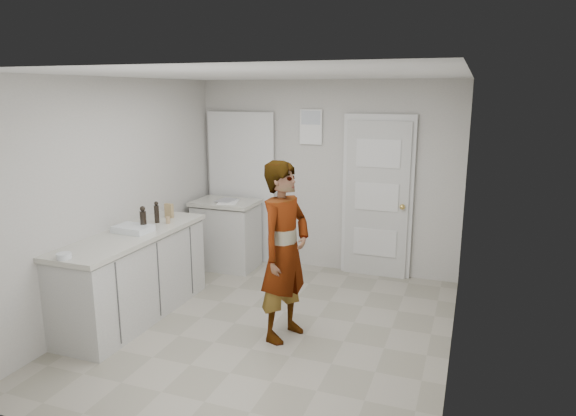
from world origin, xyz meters
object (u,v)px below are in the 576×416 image
at_px(baking_dish, 133,229).
at_px(cake_mix_box, 169,211).
at_px(person, 285,251).
at_px(oil_cruet_a, 143,219).
at_px(oil_cruet_b, 157,213).
at_px(egg_bowl, 64,256).
at_px(spice_jar, 168,220).

bearing_deg(baking_dish, cake_mix_box, 89.01).
bearing_deg(baking_dish, person, 2.86).
xyz_separation_m(oil_cruet_a, oil_cruet_b, (-0.05, 0.32, -0.01)).
xyz_separation_m(cake_mix_box, egg_bowl, (-0.04, -1.60, -0.06)).
bearing_deg(person, oil_cruet_b, 94.60).
bearing_deg(oil_cruet_b, oil_cruet_a, -80.76).
bearing_deg(baking_dish, egg_bowl, -91.48).
xyz_separation_m(baking_dish, egg_bowl, (-0.02, -0.94, -0.01)).
relative_size(person, spice_jar, 23.60).
relative_size(oil_cruet_a, oil_cruet_b, 1.08).
height_order(person, baking_dish, person).
bearing_deg(oil_cruet_b, cake_mix_box, 91.13).
bearing_deg(oil_cruet_a, person, -0.22).
bearing_deg(spice_jar, oil_cruet_b, -171.36).
height_order(oil_cruet_b, egg_bowl, oil_cruet_b).
xyz_separation_m(spice_jar, oil_cruet_a, (-0.08, -0.34, 0.09)).
bearing_deg(oil_cruet_b, spice_jar, 8.64).
height_order(spice_jar, oil_cruet_a, oil_cruet_a).
height_order(cake_mix_box, spice_jar, cake_mix_box).
xyz_separation_m(person, oil_cruet_a, (-1.59, 0.01, 0.18)).
bearing_deg(person, baking_dish, 108.72).
xyz_separation_m(person, oil_cruet_b, (-1.64, 0.33, 0.17)).
bearing_deg(cake_mix_box, oil_cruet_b, -82.81).
distance_m(spice_jar, oil_cruet_b, 0.15).
relative_size(person, oil_cruet_a, 6.64).
height_order(oil_cruet_a, egg_bowl, oil_cruet_a).
distance_m(cake_mix_box, oil_cruet_a, 0.58).
bearing_deg(egg_bowl, baking_dish, 88.52).
height_order(person, spice_jar, person).
height_order(baking_dish, egg_bowl, baking_dish).
bearing_deg(oil_cruet_a, cake_mix_box, 95.69).
bearing_deg(oil_cruet_b, person, -11.26).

